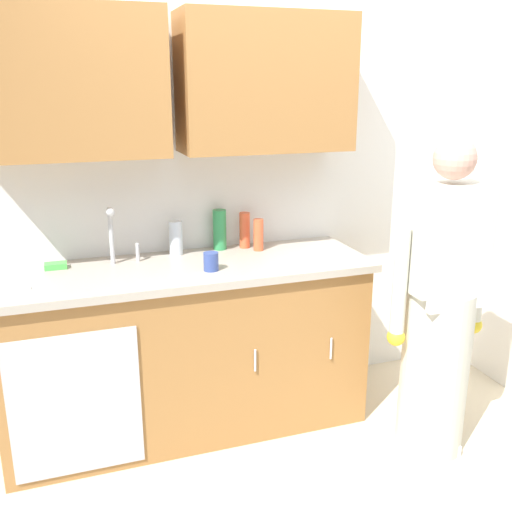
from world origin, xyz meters
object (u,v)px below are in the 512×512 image
bottle_water_tall (176,238)px  cup_by_sink (211,262)px  bottle_dish_liquid (245,230)px  sink (124,274)px  bottle_water_short (220,230)px  knife_on_counter (3,290)px  person_at_sink (439,325)px  bottle_soap (258,235)px  sponge (56,266)px

bottle_water_tall → cup_by_sink: 0.36m
bottle_dish_liquid → cup_by_sink: 0.46m
sink → bottle_water_tall: (0.31, 0.21, 0.11)m
bottle_dish_liquid → bottle_water_short: bearing=174.7°
knife_on_counter → person_at_sink: bearing=-11.2°
bottle_water_tall → bottle_soap: 0.46m
knife_on_counter → cup_by_sink: bearing=1.7°
bottle_water_tall → knife_on_counter: bearing=-159.3°
bottle_water_short → knife_on_counter: (-1.12, -0.35, -0.11)m
bottle_water_tall → cup_by_sink: size_ratio=2.02×
bottle_soap → cup_by_sink: size_ratio=1.92×
person_at_sink → knife_on_counter: bearing=166.2°
bottle_water_short → knife_on_counter: size_ratio=0.95×
bottle_water_tall → bottle_water_short: 0.26m
person_at_sink → bottle_dish_liquid: size_ratio=7.89×
cup_by_sink → bottle_soap: bearing=37.9°
bottle_soap → knife_on_counter: bottle_soap is taller
bottle_soap → cup_by_sink: (-0.35, -0.27, -0.04)m
sink → cup_by_sink: bearing=-17.7°
bottle_water_short → cup_by_sink: size_ratio=2.43×
knife_on_counter → sink: bearing=14.7°
bottle_water_short → knife_on_counter: 1.18m
bottle_soap → cup_by_sink: bearing=-142.1°
bottle_dish_liquid → knife_on_counter: 1.32m
bottle_water_tall → bottle_water_short: bearing=5.4°
person_at_sink → sponge: person_at_sink is taller
person_at_sink → bottle_water_tall: 1.46m
sink → knife_on_counter: (-0.56, -0.12, 0.02)m
bottle_soap → bottle_dish_liquid: (-0.06, 0.08, 0.01)m
bottle_water_tall → knife_on_counter: bottle_water_tall is taller
bottle_dish_liquid → knife_on_counter: bottle_dish_liquid is taller
knife_on_counter → sponge: size_ratio=2.18×
person_at_sink → bottle_water_short: bearing=136.5°
bottle_water_tall → cup_by_sink: (0.11, -0.34, -0.05)m
sink → bottle_water_short: sink is taller
bottle_dish_liquid → knife_on_counter: size_ratio=0.86×
person_at_sink → knife_on_counter: person_at_sink is taller
knife_on_counter → bottle_water_tall: bearing=23.3°
person_at_sink → bottle_soap: 1.08m
bottle_water_short → sponge: 0.90m
person_at_sink → cup_by_sink: bearing=155.3°
sponge → bottle_soap: bearing=-0.9°
sink → bottle_dish_liquid: size_ratio=2.44×
bottle_water_short → cup_by_sink: 0.40m
bottle_water_short → sponge: bearing=-175.0°
bottle_water_short → bottle_dish_liquid: bottle_water_short is taller
sink → sponge: (-0.33, 0.15, 0.03)m
person_at_sink → bottle_soap: (-0.69, 0.75, 0.34)m
sponge → knife_on_counter: bearing=-130.1°
sponge → sink: bearing=-25.4°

